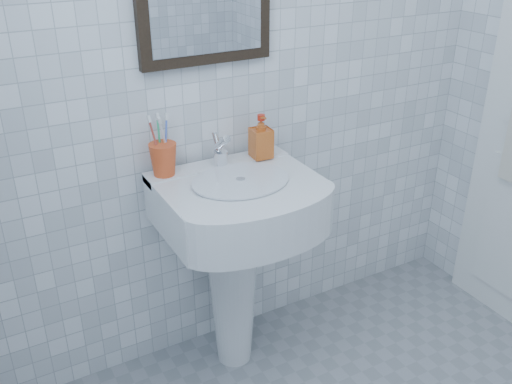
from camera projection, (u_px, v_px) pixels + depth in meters
wall_back at (249, 54)px, 2.15m from camera, size 2.20×0.02×2.50m
washbasin at (235, 242)px, 2.20m from camera, size 0.57×0.42×0.88m
faucet at (221, 152)px, 2.13m from camera, size 0.06×0.12×0.14m
toothbrush_cup at (163, 159)px, 2.05m from camera, size 0.13×0.13×0.12m
soap_dispenser at (261, 136)px, 2.19m from camera, size 0.08×0.08×0.17m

